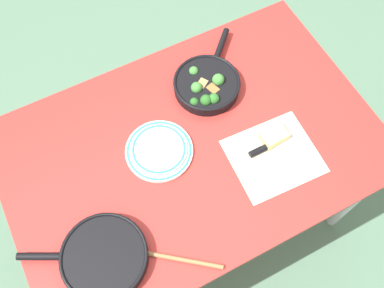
# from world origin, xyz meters

# --- Properties ---
(ground_plane) EXTENTS (14.00, 14.00, 0.00)m
(ground_plane) POSITION_xyz_m (0.00, 0.00, 0.00)
(ground_plane) COLOR #51755B
(dining_table_red) EXTENTS (1.35, 0.89, 0.77)m
(dining_table_red) POSITION_xyz_m (0.00, 0.00, 0.69)
(dining_table_red) COLOR #B72D28
(dining_table_red) RESTS_ON ground_plane
(skillet_broccoli) EXTENTS (0.33, 0.33, 0.07)m
(skillet_broccoli) POSITION_xyz_m (-0.16, -0.19, 0.80)
(skillet_broccoli) COLOR black
(skillet_broccoli) RESTS_ON dining_table_red
(skillet_eggs) EXTENTS (0.39, 0.28, 0.05)m
(skillet_eggs) POSITION_xyz_m (0.43, 0.23, 0.80)
(skillet_eggs) COLOR black
(skillet_eggs) RESTS_ON dining_table_red
(wooden_spoon) EXTENTS (0.31, 0.25, 0.02)m
(wooden_spoon) POSITION_xyz_m (0.29, 0.28, 0.78)
(wooden_spoon) COLOR #996B42
(wooden_spoon) RESTS_ON dining_table_red
(parchment_sheet) EXTENTS (0.32, 0.28, 0.00)m
(parchment_sheet) POSITION_xyz_m (-0.24, 0.17, 0.77)
(parchment_sheet) COLOR beige
(parchment_sheet) RESTS_ON dining_table_red
(grater_knife) EXTENTS (0.22, 0.03, 0.02)m
(grater_knife) POSITION_xyz_m (-0.24, 0.13, 0.78)
(grater_knife) COLOR silver
(grater_knife) RESTS_ON dining_table_red
(cheese_block) EXTENTS (0.10, 0.08, 0.04)m
(cheese_block) POSITION_xyz_m (-0.28, 0.10, 0.79)
(cheese_block) COLOR #EFD67A
(cheese_block) RESTS_ON dining_table_red
(dinner_plate_stack) EXTENTS (0.24, 0.24, 0.03)m
(dinner_plate_stack) POSITION_xyz_m (0.11, -0.04, 0.79)
(dinner_plate_stack) COLOR silver
(dinner_plate_stack) RESTS_ON dining_table_red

